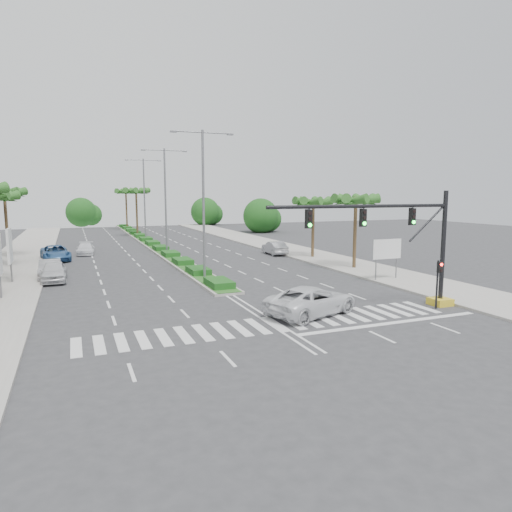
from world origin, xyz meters
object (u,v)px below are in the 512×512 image
at_px(car_parked_a, 54,272).
at_px(car_parked_c, 55,253).
at_px(car_parked_b, 50,269).
at_px(car_crossing, 312,300).
at_px(car_parked_d, 86,249).
at_px(car_right, 275,248).

distance_m(car_parked_a, car_parked_c, 12.68).
relative_size(car_parked_b, car_crossing, 0.77).
bearing_deg(car_parked_c, car_parked_b, -97.81).
relative_size(car_parked_c, car_parked_d, 1.26).
bearing_deg(car_right, car_parked_a, 22.65).
height_order(car_parked_b, car_right, car_parked_b).
xyz_separation_m(car_parked_c, car_parked_d, (3.08, 4.14, -0.14)).
height_order(car_parked_b, car_parked_d, car_parked_b).
height_order(car_parked_a, car_right, car_parked_a).
bearing_deg(car_parked_b, car_parked_a, -77.63).
distance_m(car_parked_b, car_crossing, 23.47).
bearing_deg(car_parked_d, car_parked_c, -122.56).
bearing_deg(car_parked_a, car_parked_b, 102.30).
distance_m(car_parked_b, car_right, 24.56).
relative_size(car_parked_b, car_parked_c, 0.81).
bearing_deg(car_parked_a, car_crossing, -48.69).
xyz_separation_m(car_parked_d, car_crossing, (11.45, -33.46, 0.17)).
bearing_deg(car_parked_b, car_parked_d, 78.82).
bearing_deg(car_crossing, car_parked_d, -1.30).
relative_size(car_parked_c, car_crossing, 0.96).
distance_m(car_parked_d, car_right, 22.04).
xyz_separation_m(car_parked_c, car_crossing, (14.53, -29.32, 0.04)).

